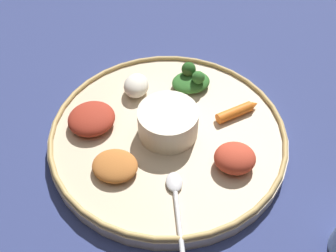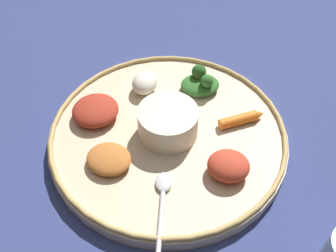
# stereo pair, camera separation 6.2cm
# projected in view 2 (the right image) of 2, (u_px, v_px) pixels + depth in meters

# --- Properties ---
(ground_plane) EXTENTS (2.40, 2.40, 0.00)m
(ground_plane) POSITION_uv_depth(u_px,v_px,m) (168.00, 141.00, 0.65)
(ground_plane) COLOR navy
(platter) EXTENTS (0.38, 0.38, 0.02)m
(platter) POSITION_uv_depth(u_px,v_px,m) (168.00, 136.00, 0.64)
(platter) COLOR #C6B293
(platter) RESTS_ON ground_plane
(platter_rim) EXTENTS (0.38, 0.38, 0.01)m
(platter_rim) POSITION_uv_depth(u_px,v_px,m) (168.00, 131.00, 0.63)
(platter_rim) COLOR tan
(platter_rim) RESTS_ON platter
(center_bowl) EXTENTS (0.10, 0.10, 0.05)m
(center_bowl) POSITION_uv_depth(u_px,v_px,m) (168.00, 121.00, 0.62)
(center_bowl) COLOR beige
(center_bowl) RESTS_ON platter
(spoon) EXTENTS (0.15, 0.07, 0.01)m
(spoon) POSITION_uv_depth(u_px,v_px,m) (162.00, 202.00, 0.55)
(spoon) COLOR silver
(spoon) RESTS_ON platter
(greens_pile) EXTENTS (0.08, 0.09, 0.04)m
(greens_pile) POSITION_uv_depth(u_px,v_px,m) (200.00, 81.00, 0.69)
(greens_pile) COLOR #2D6628
(greens_pile) RESTS_ON platter
(carrot_near_spoon) EXTENTS (0.07, 0.07, 0.02)m
(carrot_near_spoon) POSITION_uv_depth(u_px,v_px,m) (242.00, 119.00, 0.64)
(carrot_near_spoon) COLOR orange
(carrot_near_spoon) RESTS_ON platter
(mound_beet) EXTENTS (0.10, 0.10, 0.03)m
(mound_beet) POSITION_uv_depth(u_px,v_px,m) (95.00, 110.00, 0.65)
(mound_beet) COLOR maroon
(mound_beet) RESTS_ON platter
(mound_berbere_red) EXTENTS (0.07, 0.08, 0.03)m
(mound_berbere_red) POSITION_uv_depth(u_px,v_px,m) (228.00, 166.00, 0.57)
(mound_berbere_red) COLOR #B73D28
(mound_berbere_red) RESTS_ON platter
(mound_rice_white) EXTENTS (0.06, 0.05, 0.03)m
(mound_rice_white) POSITION_uv_depth(u_px,v_px,m) (145.00, 83.00, 0.69)
(mound_rice_white) COLOR silver
(mound_rice_white) RESTS_ON platter
(mound_chickpea) EXTENTS (0.06, 0.07, 0.02)m
(mound_chickpea) POSITION_uv_depth(u_px,v_px,m) (109.00, 159.00, 0.59)
(mound_chickpea) COLOR #B2662D
(mound_chickpea) RESTS_ON platter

